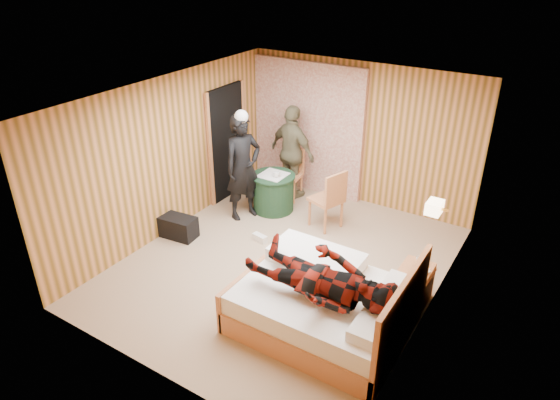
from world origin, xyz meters
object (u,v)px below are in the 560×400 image
Objects in this scene: chair_far at (291,169)px; bed at (326,304)px; nightstand at (413,285)px; duffel_bag at (177,227)px; man_at_table at (292,153)px; man_on_bed at (321,270)px; chair_near at (330,196)px; round_table at (273,192)px; woman_standing at (243,168)px; wall_lamp at (435,207)px.

bed is at bearing -59.60° from chair_far.
nightstand reaches higher than duffel_bag.
man_at_table reaches higher than nightstand.
man_on_bed is at bearing -61.44° from chair_far.
man_on_bed reaches higher than chair_near.
round_table is at bearing 56.75° from duffel_bag.
nightstand is at bearing 76.67° from chair_near.
woman_standing is 1.13m from man_at_table.
wall_lamp is at bearing 84.08° from chair_near.
nightstand is (-0.04, -0.28, -1.03)m from wall_lamp.
round_table is 1.78m from duffel_bag.
wall_lamp is at bearing 62.83° from man_on_bed.
chair_near is 0.56× the size of woman_standing.
duffel_bag is (-0.81, -1.58, -0.17)m from round_table.
woman_standing is at bearing -112.73° from chair_far.
round_table is 0.64m from chair_far.
chair_near is (1.14, -0.67, 0.05)m from chair_far.
round_table is (-2.92, 1.18, 0.07)m from nightstand.
nightstand is at bearing -0.13° from duffel_bag.
woman_standing is (0.51, 1.13, 0.73)m from duffel_bag.
nightstand is at bearing 162.42° from man_at_table.
chair_far reaches higher than nightstand.
wall_lamp is 0.13× the size of bed.
man_at_table is (-2.92, 1.82, 0.59)m from nightstand.
nightstand is 2.14m from chair_near.
duffel_bag is (-3.77, -0.68, -1.13)m from wall_lamp.
wall_lamp is at bearing -75.46° from woman_standing.
man_at_table is 3.75m from man_on_bed.
duffel_bag is at bearing 164.57° from man_on_bed.
bed is 1.11× the size of woman_standing.
man_at_table is (-0.00, 0.64, 0.52)m from round_table.
wall_lamp is 1.80m from bed.
duffel_bag is at bearing 84.29° from man_at_table.
woman_standing is at bearing 141.88° from man_on_bed.
man_at_table is at bearing -102.83° from chair_near.
bed is 2.38m from chair_near.
bed is 3.27× the size of duffel_bag.
wall_lamp is at bearing 166.91° from man_at_table.
woman_standing is (-3.27, 0.45, -0.40)m from wall_lamp.
wall_lamp is at bearing 3.98° from duffel_bag.
man_at_table is (0.30, 1.09, -0.04)m from woman_standing.
round_table is at bearing 158.01° from nightstand.
chair_far is at bearing 80.76° from man_at_table.
man_at_table is (-2.17, 2.81, 0.55)m from bed.
chair_far is at bearing 91.01° from round_table.
chair_near is at bearing 147.95° from nightstand.
round_table is at bearing -74.11° from chair_near.
wall_lamp is 0.26× the size of chair_near.
chair_near is at bearing 116.13° from bed.
chair_far is 0.54× the size of man_at_table.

